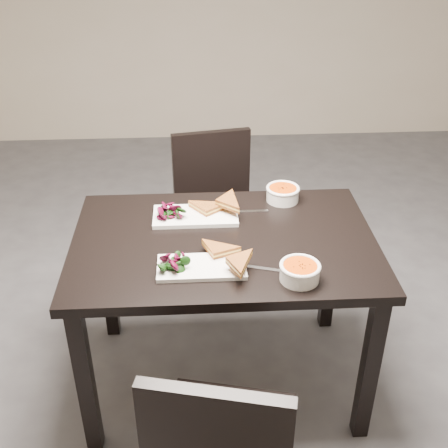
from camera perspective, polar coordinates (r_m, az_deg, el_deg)
The scene contains 13 objects.
ground at distance 3.06m, azimuth 8.31°, elevation -8.93°, with size 5.00×5.00×0.00m, color #47474C.
table at distance 2.28m, azimuth 0.00°, elevation -3.63°, with size 1.20×0.80×0.75m.
chair_far at distance 3.03m, azimuth -0.80°, elevation 2.10°, with size 0.49×0.49×0.85m.
plate_near at distance 2.06m, azimuth -2.28°, elevation -4.36°, with size 0.32×0.16×0.02m, color white.
sandwich_near at distance 2.05m, azimuth -0.49°, elevation -3.28°, with size 0.16×0.12×0.05m, color #A55822, non-canonical shape.
salad_near at distance 2.04m, azimuth -5.10°, elevation -3.75°, with size 0.10×0.09×0.04m, color black, non-canonical shape.
soup_bowl_near at distance 2.01m, azimuth 7.66°, elevation -4.72°, with size 0.15×0.15×0.07m.
cutlery_near at distance 2.06m, azimuth 4.49°, elevation -4.57°, with size 0.18×0.02×0.00m, color silver.
plate_far at distance 2.37m, azimuth -2.90°, elevation 0.83°, with size 0.35×0.18×0.02m, color white.
sandwich_far at distance 2.34m, azimuth -1.33°, elevation 1.49°, with size 0.18×0.13×0.06m, color #A55822, non-canonical shape.
salad_far at distance 2.36m, azimuth -5.35°, elevation 1.45°, with size 0.11×0.10×0.05m, color black, non-canonical shape.
soup_bowl_far at distance 2.50m, azimuth 5.94°, elevation 3.15°, with size 0.15×0.15×0.07m.
cutlery_far at distance 2.42m, azimuth 2.36°, elevation 1.28°, with size 0.18×0.02×0.00m, color silver.
Camera 1 is at (-0.57, -2.29, 1.95)m, focal length 45.33 mm.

